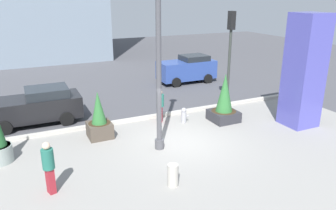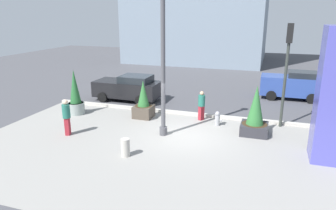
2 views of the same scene
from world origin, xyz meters
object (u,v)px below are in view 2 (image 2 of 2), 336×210
object	(u,v)px
car_curb_west	(128,88)
pedestrian_by_curb	(202,104)
fire_hydrant	(217,119)
lamp_post	(163,59)
potted_plant_near_left	(255,115)
potted_plant_by_pillar	(143,103)
car_passing_lane	(293,85)
pedestrian_crossing	(67,116)
potted_plant_mid_plaza	(75,96)
traffic_light_corner	(287,59)
concrete_bollard	(125,148)

from	to	relation	value
car_curb_west	pedestrian_by_curb	xyz separation A→B (m)	(5.37, -2.36, 0.03)
fire_hydrant	lamp_post	bearing A→B (deg)	-136.42
potted_plant_near_left	pedestrian_by_curb	distance (m)	3.07
potted_plant_by_pillar	potted_plant_near_left	size ratio (longest dim) A/B	0.87
potted_plant_by_pillar	car_curb_west	world-z (taller)	potted_plant_by_pillar
car_passing_lane	car_curb_west	distance (m)	10.82
potted_plant_by_pillar	fire_hydrant	world-z (taller)	potted_plant_by_pillar
potted_plant_by_pillar	pedestrian_crossing	xyz separation A→B (m)	(-2.39, -3.50, 0.16)
potted_plant_mid_plaza	traffic_light_corner	world-z (taller)	traffic_light_corner
traffic_light_corner	concrete_bollard	bearing A→B (deg)	-136.77
potted_plant_near_left	concrete_bollard	bearing A→B (deg)	-139.05
fire_hydrant	potted_plant_by_pillar	bearing A→B (deg)	179.89
concrete_bollard	pedestrian_by_curb	size ratio (longest dim) A/B	0.47
car_passing_lane	fire_hydrant	bearing A→B (deg)	-119.42
fire_hydrant	potted_plant_mid_plaza	bearing A→B (deg)	-175.50
traffic_light_corner	pedestrian_by_curb	size ratio (longest dim) A/B	3.20
potted_plant_by_pillar	pedestrian_by_curb	bearing A→B (deg)	10.59
car_passing_lane	car_curb_west	world-z (taller)	car_passing_lane
potted_plant_by_pillar	potted_plant_near_left	world-z (taller)	potted_plant_near_left
lamp_post	traffic_light_corner	world-z (taller)	lamp_post
potted_plant_near_left	potted_plant_mid_plaza	bearing A→B (deg)	-179.95
car_passing_lane	potted_plant_near_left	bearing A→B (deg)	-104.84
potted_plant_mid_plaza	car_passing_lane	size ratio (longest dim) A/B	0.64
pedestrian_by_curb	potted_plant_mid_plaza	bearing A→B (deg)	-170.14
potted_plant_by_pillar	fire_hydrant	size ratio (longest dim) A/B	2.74
potted_plant_mid_plaza	concrete_bollard	distance (m)	6.52
potted_plant_mid_plaza	concrete_bollard	bearing A→B (deg)	-39.06
fire_hydrant	pedestrian_crossing	xyz separation A→B (m)	(-6.45, -3.49, 0.59)
pedestrian_crossing	pedestrian_by_curb	bearing A→B (deg)	36.66
concrete_bollard	pedestrian_by_curb	bearing A→B (deg)	70.25
potted_plant_by_pillar	fire_hydrant	xyz separation A→B (m)	(4.06, -0.01, -0.43)
concrete_bollard	potted_plant_mid_plaza	bearing A→B (deg)	140.94
lamp_post	potted_plant_by_pillar	xyz separation A→B (m)	(-1.87, 2.09, -2.80)
potted_plant_near_left	car_curb_west	xyz separation A→B (m)	(-8.19, 3.56, -0.10)
potted_plant_by_pillar	potted_plant_near_left	bearing A→B (deg)	-6.00
potted_plant_near_left	concrete_bollard	world-z (taller)	potted_plant_near_left
fire_hydrant	pedestrian_by_curb	distance (m)	1.24
lamp_post	car_curb_west	xyz separation A→B (m)	(-4.15, 5.03, -2.76)
potted_plant_near_left	pedestrian_crossing	bearing A→B (deg)	-160.87
concrete_bollard	fire_hydrant	bearing A→B (deg)	58.64
car_passing_lane	car_curb_west	size ratio (longest dim) A/B	0.92
pedestrian_crossing	potted_plant_near_left	bearing A→B (deg)	19.13
car_passing_lane	pedestrian_crossing	world-z (taller)	car_passing_lane
lamp_post	fire_hydrant	xyz separation A→B (m)	(2.19, 2.08, -3.23)
fire_hydrant	pedestrian_crossing	bearing A→B (deg)	-151.56
potted_plant_mid_plaza	fire_hydrant	xyz separation A→B (m)	(7.91, 0.62, -0.66)
lamp_post	potted_plant_by_pillar	world-z (taller)	lamp_post
potted_plant_mid_plaza	concrete_bollard	size ratio (longest dim) A/B	3.39
car_passing_lane	pedestrian_crossing	xyz separation A→B (m)	(-10.24, -10.22, 0.01)
potted_plant_near_left	pedestrian_by_curb	world-z (taller)	potted_plant_near_left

